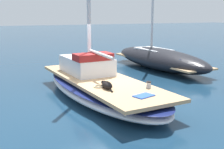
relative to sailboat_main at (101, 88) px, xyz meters
The scene contains 8 objects.
ground_plane 0.34m from the sailboat_main, ahead, with size 120.00×120.00×0.00m, color navy.
sailboat_main is the anchor object (origin of this frame).
cabin_house 1.30m from the sailboat_main, 96.03° to the left, with size 1.61×2.35×0.84m.
dog_black 1.38m from the sailboat_main, 102.79° to the right, with size 0.30×0.95×0.22m.
deck_winch 2.00m from the sailboat_main, 62.89° to the right, with size 0.16×0.16×0.21m.
coiled_rope 1.19m from the sailboat_main, 113.96° to the right, with size 0.32×0.32×0.04m, color beige.
deck_towel 2.51m from the sailboat_main, 82.60° to the right, with size 0.56×0.36×0.03m, color blue.
moored_boat_starboard_side 6.00m from the sailboat_main, 38.21° to the left, with size 2.69×7.27×7.04m.
Camera 1 is at (-3.49, -9.16, 2.91)m, focal length 46.60 mm.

